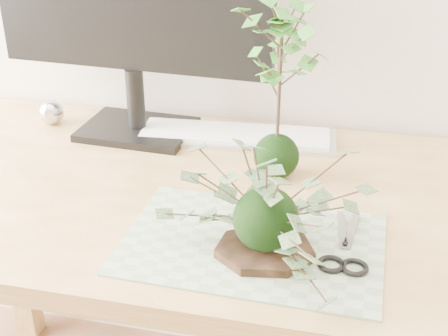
{
  "coord_description": "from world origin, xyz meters",
  "views": [
    {
      "loc": [
        0.21,
        0.22,
        1.33
      ],
      "look_at": [
        0.0,
        1.14,
        0.84
      ],
      "focal_mm": 50.0,
      "sensor_mm": 36.0,
      "label": 1
    }
  ],
  "objects": [
    {
      "name": "scissors",
      "position": [
        0.22,
        1.06,
        0.75
      ],
      "size": [
        0.08,
        0.18,
        0.01
      ],
      "rotation": [
        0.0,
        0.0,
        -0.01
      ],
      "color": "gray",
      "rests_on": "cutting_mat"
    },
    {
      "name": "cutting_mat",
      "position": [
        0.07,
        1.07,
        0.74
      ],
      "size": [
        0.44,
        0.3,
        0.0
      ],
      "primitive_type": "cube",
      "rotation": [
        0.0,
        0.0,
        -0.03
      ],
      "color": "gray",
      "rests_on": "desk"
    },
    {
      "name": "stone_dish",
      "position": [
        0.09,
        1.04,
        0.75
      ],
      "size": [
        0.19,
        0.19,
        0.01
      ],
      "primitive_type": "cylinder",
      "rotation": [
        0.0,
        0.0,
        0.16
      ],
      "color": "black",
      "rests_on": "cutting_mat"
    },
    {
      "name": "maple_kokedama",
      "position": [
        0.07,
        1.31,
        1.0
      ],
      "size": [
        0.22,
        0.22,
        0.38
      ],
      "rotation": [
        0.0,
        0.0,
        -0.1
      ],
      "color": "black",
      "rests_on": "desk"
    },
    {
      "name": "foil_ball",
      "position": [
        -0.49,
        1.46,
        0.77
      ],
      "size": [
        0.06,
        0.06,
        0.06
      ],
      "primitive_type": "sphere",
      "color": "white",
      "rests_on": "desk"
    },
    {
      "name": "desk",
      "position": [
        0.05,
        1.23,
        0.65
      ],
      "size": [
        1.6,
        0.7,
        0.74
      ],
      "color": "tan",
      "rests_on": "ground_plane"
    },
    {
      "name": "ivy_kokedama",
      "position": [
        0.09,
        1.04,
        0.86
      ],
      "size": [
        0.39,
        0.39,
        0.21
      ],
      "rotation": [
        0.0,
        0.0,
        -0.43
      ],
      "color": "black",
      "rests_on": "stone_dish"
    },
    {
      "name": "keyboard",
      "position": [
        -0.05,
        1.47,
        0.75
      ],
      "size": [
        0.46,
        0.17,
        0.02
      ],
      "rotation": [
        0.0,
        0.0,
        0.08
      ],
      "color": "silver",
      "rests_on": "desk"
    }
  ]
}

